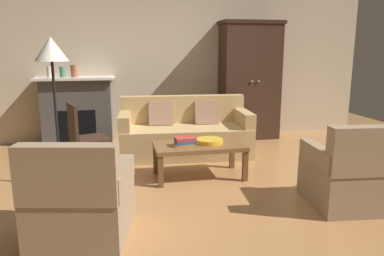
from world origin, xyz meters
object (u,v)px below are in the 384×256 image
(floor_lamp, at_px, (52,58))
(fruit_bowl, at_px, (209,141))
(dog, at_px, (114,168))
(armoire, at_px, (249,80))
(armchair_near_right, at_px, (351,176))
(mantel_vase_jade, at_px, (63,72))
(armchair_near_left, at_px, (80,203))
(fireplace, at_px, (77,111))
(coffee_table, at_px, (199,148))
(mantel_vase_cream, at_px, (50,72))
(mantel_vase_terracotta, at_px, (74,71))
(side_chair_wooden, at_px, (82,134))
(book_stack, at_px, (185,142))
(couch, at_px, (185,134))

(floor_lamp, bearing_deg, fruit_bowl, 0.89)
(fruit_bowl, xyz_separation_m, dog, (-1.16, -0.24, -0.20))
(armoire, xyz_separation_m, armchair_near_right, (-0.03, -3.08, -0.71))
(armchair_near_right, relative_size, dog, 1.62)
(mantel_vase_jade, relative_size, armchair_near_left, 0.19)
(fireplace, bearing_deg, coffee_table, -50.94)
(armoire, height_order, coffee_table, armoire)
(mantel_vase_cream, xyz_separation_m, floor_lamp, (0.35, -1.97, 0.26))
(mantel_vase_terracotta, bearing_deg, fireplace, 90.00)
(armchair_near_right, relative_size, side_chair_wooden, 0.98)
(mantel_vase_cream, height_order, mantel_vase_jade, mantel_vase_cream)
(mantel_vase_jade, bearing_deg, book_stack, -51.47)
(fruit_bowl, xyz_separation_m, book_stack, (-0.32, -0.08, 0.03))
(mantel_vase_jade, xyz_separation_m, armchair_near_left, (0.49, -3.28, -0.89))
(fruit_bowl, bearing_deg, mantel_vase_terracotta, 132.05)
(mantel_vase_jade, bearing_deg, fireplace, 5.69)
(book_stack, bearing_deg, couch, 79.53)
(book_stack, xyz_separation_m, mantel_vase_jade, (-1.61, 2.02, 0.73))
(coffee_table, relative_size, dog, 2.02)
(coffee_table, height_order, floor_lamp, floor_lamp)
(fireplace, height_order, fruit_bowl, fireplace)
(mantel_vase_terracotta, bearing_deg, mantel_vase_jade, 180.00)
(fireplace, height_order, mantel_vase_cream, mantel_vase_cream)
(armchair_near_right, bearing_deg, armchair_near_left, -176.87)
(couch, bearing_deg, armoire, 33.70)
(mantel_vase_jade, bearing_deg, armchair_near_right, -45.36)
(book_stack, xyz_separation_m, mantel_vase_cream, (-1.81, 2.02, 0.74))
(side_chair_wooden, bearing_deg, coffee_table, -18.31)
(fireplace, distance_m, fruit_bowl, 2.63)
(dog, bearing_deg, fruit_bowl, 11.80)
(armoire, distance_m, side_chair_wooden, 3.15)
(fireplace, xyz_separation_m, armchair_near_right, (2.92, -3.16, -0.25))
(armoire, bearing_deg, armchair_near_right, -90.57)
(armoire, xyz_separation_m, dog, (-2.36, -2.13, -0.78))
(mantel_vase_jade, bearing_deg, dog, -70.64)
(armoire, distance_m, floor_lamp, 3.56)
(fireplace, relative_size, mantel_vase_cream, 7.24)
(book_stack, bearing_deg, armchair_near_left, -131.55)
(couch, distance_m, dog, 1.63)
(mantel_vase_cream, bearing_deg, mantel_vase_terracotta, 0.00)
(couch, xyz_separation_m, dog, (-1.04, -1.25, -0.07))
(fireplace, relative_size, mantel_vase_jade, 7.44)
(mantel_vase_jade, bearing_deg, mantel_vase_terracotta, 0.00)
(book_stack, xyz_separation_m, side_chair_wooden, (-1.23, 0.52, 0.04))
(book_stack, distance_m, armchair_near_right, 1.87)
(book_stack, height_order, side_chair_wooden, side_chair_wooden)
(armchair_near_right, bearing_deg, couch, 120.41)
(coffee_table, xyz_separation_m, mantel_vase_cream, (-2.00, 1.97, 0.84))
(armoire, height_order, fruit_bowl, armoire)
(couch, height_order, coffee_table, couch)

